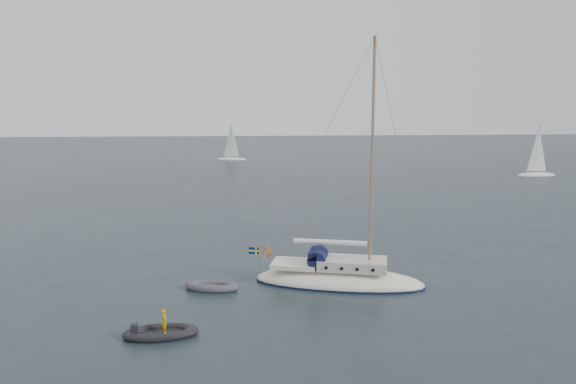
{
  "coord_description": "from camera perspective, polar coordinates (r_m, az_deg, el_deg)",
  "views": [
    {
      "loc": [
        -3.84,
        -31.63,
        10.51
      ],
      "look_at": [
        -1.21,
        0.0,
        5.46
      ],
      "focal_mm": 35.0,
      "sensor_mm": 36.0,
      "label": 1
    }
  ],
  "objects": [
    {
      "name": "dinghy",
      "position": [
        32.62,
        -7.77,
        -9.47
      ],
      "size": [
        3.11,
        1.4,
        0.45
      ],
      "rotation": [
        0.0,
        0.0,
        -0.22
      ],
      "color": "#525157",
      "rests_on": "ground"
    },
    {
      "name": "sailboat",
      "position": [
        33.05,
        5.23,
        -7.5
      ],
      "size": [
        10.37,
        3.1,
        14.77
      ],
      "rotation": [
        0.0,
        0.0,
        -0.26
      ],
      "color": "#EDE9CE",
      "rests_on": "ground"
    },
    {
      "name": "distant_yacht_b",
      "position": [
        89.06,
        24.01,
        3.66
      ],
      "size": [
        5.95,
        3.17,
        7.88
      ],
      "rotation": [
        0.0,
        0.0,
        0.1
      ],
      "color": "silver",
      "rests_on": "ground"
    },
    {
      "name": "ground",
      "position": [
        33.55,
        2.08,
        -9.22
      ],
      "size": [
        300.0,
        300.0,
        0.0
      ],
      "primitive_type": "plane",
      "color": "black",
      "rests_on": "ground"
    },
    {
      "name": "distant_yacht_c",
      "position": [
        104.9,
        -5.79,
        4.97
      ],
      "size": [
        5.54,
        2.96,
        7.35
      ],
      "rotation": [
        0.0,
        0.0,
        -0.2
      ],
      "color": "silver",
      "rests_on": "ground"
    },
    {
      "name": "rib",
      "position": [
        26.91,
        -12.84,
        -13.71
      ],
      "size": [
        3.44,
        1.56,
        1.28
      ],
      "rotation": [
        0.0,
        0.0,
        0.11
      ],
      "color": "black",
      "rests_on": "ground"
    }
  ]
}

